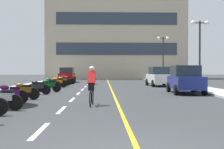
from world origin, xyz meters
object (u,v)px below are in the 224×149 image
(motorcycle_4, at_px, (23,90))
(cyclist_rider, at_px, (92,85))
(street_lamp_far, at_px, (163,49))
(motorcycle_8, at_px, (57,82))
(motorcycle_10, at_px, (62,81))
(motorcycle_7, at_px, (51,83))
(parked_car_near, at_px, (185,79))
(parked_car_mid, at_px, (159,76))
(motorcycle_6, at_px, (49,85))
(motorcycle_9, at_px, (58,81))
(motorcycle_12, at_px, (68,80))
(motorcycle_5, at_px, (38,87))
(motorcycle_2, at_px, (1,98))
(street_lamp_mid, at_px, (200,39))
(motorcycle_11, at_px, (64,80))
(motorcycle_3, at_px, (9,94))
(parked_car_far, at_px, (67,75))

(motorcycle_4, bearing_deg, cyclist_rider, -35.71)
(street_lamp_far, distance_m, motorcycle_8, 16.24)
(motorcycle_10, bearing_deg, motorcycle_8, -89.87)
(motorcycle_7, bearing_deg, street_lamp_far, 47.37)
(motorcycle_10, bearing_deg, parked_car_near, -47.32)
(street_lamp_far, xyz_separation_m, cyclist_rider, (-7.95, -24.29, -3.23))
(street_lamp_far, bearing_deg, motorcycle_4, -118.08)
(street_lamp_far, distance_m, motorcycle_4, 24.85)
(parked_car_mid, xyz_separation_m, motorcycle_6, (-9.03, -7.33, -0.44))
(motorcycle_9, xyz_separation_m, motorcycle_12, (0.38, 4.78, 0.00))
(motorcycle_5, bearing_deg, motorcycle_2, -88.23)
(motorcycle_7, bearing_deg, motorcycle_6, -82.43)
(street_lamp_mid, xyz_separation_m, parked_car_mid, (-2.46, 4.42, -3.09))
(motorcycle_4, height_order, motorcycle_11, same)
(motorcycle_9, bearing_deg, motorcycle_12, 85.50)
(street_lamp_far, bearing_deg, cyclist_rider, -108.13)
(motorcycle_4, height_order, motorcycle_7, same)
(street_lamp_far, distance_m, motorcycle_12, 12.67)
(motorcycle_5, bearing_deg, motorcycle_11, 89.49)
(street_lamp_mid, relative_size, motorcycle_11, 3.17)
(cyclist_rider, bearing_deg, parked_car_near, 47.80)
(motorcycle_12, distance_m, cyclist_rider, 19.98)
(motorcycle_11, bearing_deg, parked_car_mid, -17.21)
(parked_car_mid, height_order, motorcycle_10, parked_car_mid)
(parked_car_near, bearing_deg, motorcycle_10, 132.68)
(motorcycle_11, height_order, motorcycle_12, same)
(motorcycle_5, distance_m, motorcycle_12, 13.75)
(motorcycle_4, xyz_separation_m, motorcycle_12, (0.34, 17.10, 0.00))
(street_lamp_far, height_order, motorcycle_9, street_lamp_far)
(street_lamp_mid, distance_m, motorcycle_2, 17.32)
(motorcycle_6, height_order, motorcycle_9, same)
(street_lamp_mid, height_order, motorcycle_3, street_lamp_mid)
(motorcycle_8, bearing_deg, motorcycle_10, 90.13)
(motorcycle_5, bearing_deg, parked_car_near, 2.97)
(motorcycle_11, bearing_deg, motorcycle_12, 82.35)
(motorcycle_11, bearing_deg, parked_car_near, -51.40)
(street_lamp_mid, xyz_separation_m, motorcycle_10, (-11.71, 5.71, -3.53))
(motorcycle_5, relative_size, motorcycle_6, 0.99)
(motorcycle_3, bearing_deg, street_lamp_mid, 40.77)
(parked_car_near, distance_m, cyclist_rider, 8.71)
(parked_car_far, bearing_deg, motorcycle_5, -88.88)
(street_lamp_mid, height_order, motorcycle_10, street_lamp_mid)
(motorcycle_4, distance_m, motorcycle_7, 8.98)
(parked_car_near, height_order, motorcycle_9, parked_car_near)
(motorcycle_7, xyz_separation_m, motorcycle_9, (0.09, 3.34, 0.00))
(motorcycle_4, bearing_deg, motorcycle_9, 90.18)
(parked_car_mid, distance_m, motorcycle_12, 10.08)
(parked_car_far, relative_size, motorcycle_2, 2.49)
(motorcycle_3, distance_m, motorcycle_5, 5.40)
(motorcycle_2, bearing_deg, motorcycle_7, 91.66)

